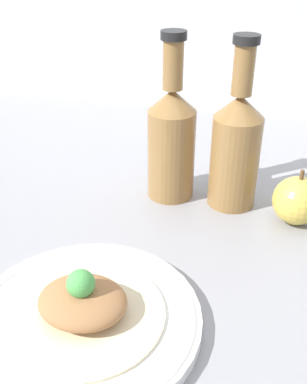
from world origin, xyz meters
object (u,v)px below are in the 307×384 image
(cider_bottle_left, at_px, (171,139))
(cider_bottle_right, at_px, (236,146))
(plated_food, at_px, (83,304))
(apple, at_px, (297,200))
(plate, at_px, (85,319))

(cider_bottle_left, bearing_deg, cider_bottle_right, 0.00)
(plated_food, height_order, apple, apple)
(cider_bottle_left, distance_m, cider_bottle_right, 0.10)
(plated_food, bearing_deg, cider_bottle_right, 68.06)
(plated_food, height_order, cider_bottle_right, cider_bottle_right)
(plate, xyz_separation_m, cider_bottle_right, (0.12, 0.30, 0.09))
(cider_bottle_left, bearing_deg, apple, -8.61)
(plate, height_order, apple, apple)
(apple, bearing_deg, plated_food, -128.83)
(plate, xyz_separation_m, apple, (0.22, 0.27, 0.03))
(apple, bearing_deg, plate, -128.83)
(cider_bottle_left, xyz_separation_m, apple, (0.20, -0.03, -0.06))
(plate, distance_m, plated_food, 0.02)
(plate, distance_m, apple, 0.35)
(plate, bearing_deg, cider_bottle_left, 85.59)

